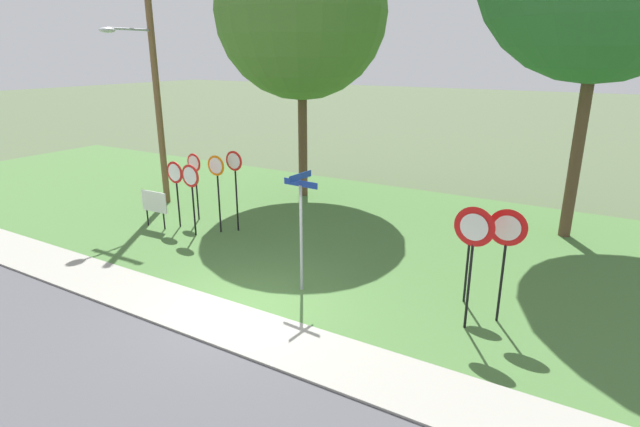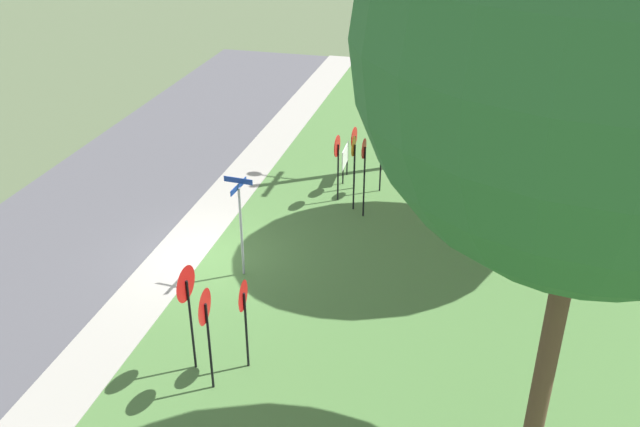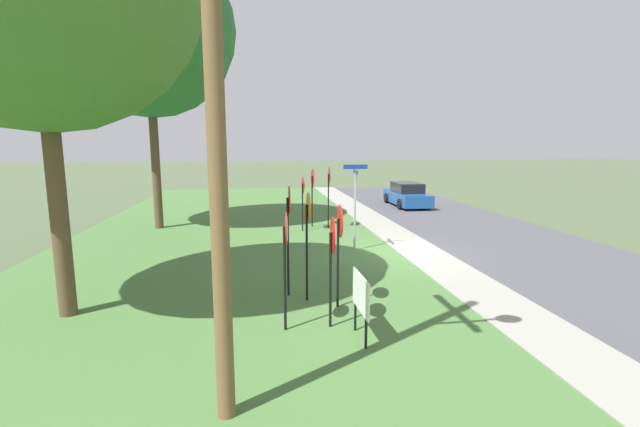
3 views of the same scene
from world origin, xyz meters
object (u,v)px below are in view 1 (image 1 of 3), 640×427
(stop_sign_far_center, at_px, (217,178))
(stop_sign_near_left, at_px, (191,185))
(stop_sign_far_left, at_px, (176,180))
(oak_tree_left, at_px, (301,12))
(stop_sign_far_right, at_px, (235,174))
(stop_sign_near_right, at_px, (195,173))
(street_name_post, at_px, (301,222))
(yield_sign_near_right, at_px, (473,239))
(yield_sign_far_left, at_px, (470,234))
(utility_pole, at_px, (152,77))
(yield_sign_near_left, at_px, (506,239))
(notice_board, at_px, (154,204))

(stop_sign_far_center, bearing_deg, stop_sign_near_left, -129.00)
(stop_sign_far_left, bearing_deg, oak_tree_left, 78.90)
(stop_sign_near_left, height_order, oak_tree_left, oak_tree_left)
(stop_sign_far_right, bearing_deg, oak_tree_left, 96.90)
(stop_sign_near_left, xyz_separation_m, oak_tree_left, (0.38, 5.87, 5.38))
(stop_sign_near_right, bearing_deg, oak_tree_left, 78.04)
(stop_sign_near_right, relative_size, street_name_post, 0.80)
(street_name_post, bearing_deg, stop_sign_far_right, 153.00)
(stop_sign_far_right, relative_size, yield_sign_near_right, 0.99)
(yield_sign_far_left, xyz_separation_m, utility_pole, (-12.36, 2.21, 3.07))
(stop_sign_near_right, distance_m, stop_sign_far_right, 1.98)
(stop_sign_far_center, relative_size, oak_tree_left, 0.25)
(oak_tree_left, bearing_deg, yield_sign_near_left, -35.30)
(stop_sign_far_left, relative_size, yield_sign_near_right, 0.83)
(stop_sign_near_left, xyz_separation_m, notice_board, (-1.68, -0.09, -0.85))
(stop_sign_near_left, xyz_separation_m, stop_sign_near_right, (-1.06, 1.25, 0.00))
(stop_sign_far_center, height_order, utility_pole, utility_pole)
(stop_sign_far_center, relative_size, street_name_post, 0.86)
(stop_sign_near_right, bearing_deg, yield_sign_near_right, -8.67)
(stop_sign_near_right, distance_m, stop_sign_far_center, 1.68)
(street_name_post, bearing_deg, yield_sign_far_left, 25.49)
(stop_sign_near_left, relative_size, stop_sign_far_right, 0.87)
(stop_sign_near_left, distance_m, utility_pole, 5.24)
(stop_sign_far_left, xyz_separation_m, notice_board, (-0.63, -0.44, -0.79))
(stop_sign_near_right, height_order, yield_sign_near_left, yield_sign_near_left)
(yield_sign_near_right, distance_m, notice_board, 10.83)
(stop_sign_near_right, relative_size, stop_sign_far_left, 1.05)
(yield_sign_near_right, height_order, street_name_post, street_name_post)
(yield_sign_near_left, bearing_deg, stop_sign_far_left, 170.59)
(stop_sign_far_left, bearing_deg, notice_board, -141.95)
(stop_sign_near_left, relative_size, yield_sign_near_right, 0.86)
(stop_sign_near_right, bearing_deg, yield_sign_near_left, -4.67)
(yield_sign_near_left, xyz_separation_m, oak_tree_left, (-9.17, 6.49, 5.14))
(yield_sign_far_left, bearing_deg, stop_sign_far_right, 167.49)
(stop_sign_near_left, relative_size, yield_sign_near_left, 0.91)
(utility_pole, bearing_deg, stop_sign_near_left, -29.76)
(stop_sign_far_left, height_order, yield_sign_near_left, yield_sign_near_left)
(notice_board, distance_m, oak_tree_left, 8.87)
(yield_sign_near_left, relative_size, yield_sign_near_right, 0.95)
(yield_sign_near_right, bearing_deg, notice_board, 177.20)
(stop_sign_near_right, xyz_separation_m, notice_board, (-0.62, -1.34, -0.86))
(oak_tree_left, bearing_deg, stop_sign_far_left, -104.44)
(stop_sign_far_left, height_order, stop_sign_far_center, stop_sign_far_center)
(stop_sign_near_right, relative_size, yield_sign_far_left, 1.03)
(utility_pole, xyz_separation_m, notice_board, (2.00, -2.20, -3.94))
(yield_sign_near_left, xyz_separation_m, yield_sign_far_left, (-0.86, 0.52, -0.21))
(stop_sign_near_left, bearing_deg, utility_pole, 152.09)
(yield_sign_far_left, bearing_deg, stop_sign_far_left, 173.30)
(yield_sign_near_right, distance_m, yield_sign_far_left, 1.25)
(yield_sign_far_left, distance_m, oak_tree_left, 11.55)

